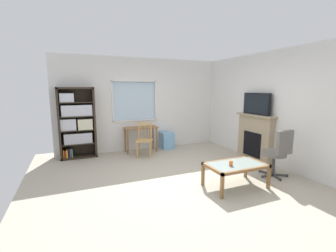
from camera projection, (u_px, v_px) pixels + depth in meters
The scene contains 12 objects.
ground at pixel (179, 178), 4.71m from camera, with size 5.84×6.17×0.02m, color #B2A893.
wall_back_with_window at pixel (142, 105), 6.85m from camera, with size 4.84×0.15×2.68m.
wall_right at pixel (274, 108), 5.45m from camera, with size 0.12×5.37×2.68m, color silver.
bookshelf at pixel (76, 123), 5.98m from camera, with size 0.90×0.38×1.84m.
desk_under_window at pixel (141, 131), 6.59m from camera, with size 0.95×0.42×0.72m.
wooden_chair at pixel (145, 140), 6.12m from camera, with size 0.55×0.54×0.90m.
plastic_drawer_unit at pixel (167, 140), 7.01m from camera, with size 0.35×0.40×0.50m, color #72ADDB.
fireplace at pixel (255, 137), 5.85m from camera, with size 0.26×1.15×1.16m.
tv at pixel (257, 104), 5.70m from camera, with size 0.06×0.86×0.54m.
office_chair at pixel (278, 151), 4.67m from camera, with size 0.56×0.58×1.00m.
coffee_table at pixel (236, 167), 4.24m from camera, with size 1.08×0.65×0.44m.
sippy_cup at pixel (231, 163), 4.12m from camera, with size 0.07×0.07×0.09m, color orange.
Camera 1 is at (-1.95, -4.03, 1.81)m, focal length 24.65 mm.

